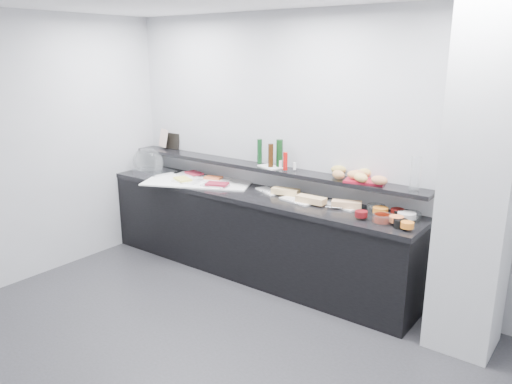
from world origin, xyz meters
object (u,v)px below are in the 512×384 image
Objects in this scene: cloche_base at (154,171)px; framed_print at (172,138)px; bread_tray at (365,181)px; carafe at (415,174)px; sandwich_plate_mid at (297,201)px; condiment_tray at (270,167)px.

framed_print is (0.00, 0.32, 0.36)m from cloche_base.
bread_tray is 0.50m from carafe.
sandwich_plate_mid is at bearing -8.25° from framed_print.
sandwich_plate_mid is 1.18× the size of carafe.
carafe is (1.08, 0.15, 0.39)m from sandwich_plate_mid.
cloche_base is 1.59× the size of carafe.
framed_print is 0.73× the size of bread_tray.
framed_print reaches higher than cloche_base.
framed_print is at bearing -176.72° from sandwich_plate_mid.
bread_tray reaches higher than cloche_base.
cloche_base is at bearing -176.72° from carafe.
framed_print is at bearing 165.15° from bread_tray.
sandwich_plate_mid is (2.00, 0.03, -0.01)m from cloche_base.
bread_tray is at bearing -2.10° from framed_print.
framed_print is 1.04× the size of condiment_tray.
cloche_base is 1.33× the size of bread_tray.
carafe reaches higher than cloche_base.
sandwich_plate_mid is at bearing -1.67° from condiment_tray.
sandwich_plate_mid is at bearing 7.72° from cloche_base.
sandwich_plate_mid is 1.36× the size of framed_print.
framed_print reaches higher than bread_tray.
cloche_base is 1.34× the size of sandwich_plate_mid.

